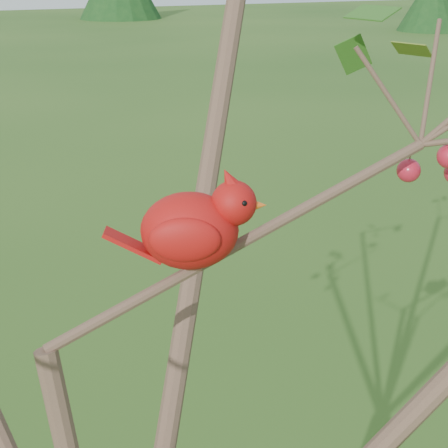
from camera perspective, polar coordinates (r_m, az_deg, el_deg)
name	(u,v)px	position (r m, az deg, el deg)	size (l,w,h in m)	color
crabapple_tree	(114,265)	(0.86, -9.12, -3.37)	(2.35, 2.05, 2.95)	#483126
cardinal	(195,227)	(0.99, -2.43, -0.23)	(0.23, 0.16, 0.17)	#AF0F0F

